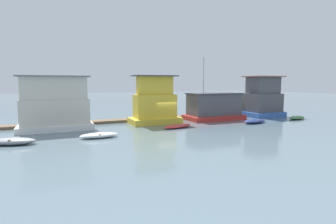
{
  "coord_description": "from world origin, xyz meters",
  "views": [
    {
      "loc": [
        -11.78,
        -27.84,
        4.67
      ],
      "look_at": [
        0.0,
        -1.0,
        1.4
      ],
      "focal_mm": 28.0,
      "sensor_mm": 36.0,
      "label": 1
    }
  ],
  "objects_px": {
    "houseboat_blue": "(263,98)",
    "dinghy_white": "(99,135)",
    "dinghy_green": "(297,118)",
    "dinghy_grey": "(13,141)",
    "houseboat_yellow": "(155,104)",
    "mooring_post_near_left": "(252,108)",
    "houseboat_red": "(214,107)",
    "mooring_post_centre": "(242,108)",
    "dinghy_navy": "(255,121)",
    "dinghy_red": "(177,126)",
    "houseboat_white": "(55,105)"
  },
  "relations": [
    {
      "from": "houseboat_yellow",
      "to": "mooring_post_near_left",
      "type": "relative_size",
      "value": 2.75
    },
    {
      "from": "mooring_post_near_left",
      "to": "houseboat_yellow",
      "type": "bearing_deg",
      "value": -173.82
    },
    {
      "from": "dinghy_grey",
      "to": "dinghy_red",
      "type": "bearing_deg",
      "value": 6.76
    },
    {
      "from": "dinghy_grey",
      "to": "dinghy_navy",
      "type": "height_order",
      "value": "dinghy_grey"
    },
    {
      "from": "dinghy_white",
      "to": "dinghy_green",
      "type": "xyz_separation_m",
      "value": [
        25.31,
        1.55,
        -0.03
      ]
    },
    {
      "from": "mooring_post_centre",
      "to": "mooring_post_near_left",
      "type": "distance_m",
      "value": 1.79
    },
    {
      "from": "dinghy_green",
      "to": "mooring_post_near_left",
      "type": "distance_m",
      "value": 6.25
    },
    {
      "from": "houseboat_red",
      "to": "dinghy_red",
      "type": "bearing_deg",
      "value": -151.09
    },
    {
      "from": "houseboat_blue",
      "to": "dinghy_white",
      "type": "relative_size",
      "value": 1.73
    },
    {
      "from": "mooring_post_centre",
      "to": "dinghy_navy",
      "type": "bearing_deg",
      "value": -117.9
    },
    {
      "from": "dinghy_green",
      "to": "houseboat_blue",
      "type": "bearing_deg",
      "value": 114.22
    },
    {
      "from": "dinghy_white",
      "to": "mooring_post_centre",
      "type": "relative_size",
      "value": 1.5
    },
    {
      "from": "houseboat_blue",
      "to": "dinghy_red",
      "type": "relative_size",
      "value": 1.48
    },
    {
      "from": "dinghy_navy",
      "to": "dinghy_green",
      "type": "distance_m",
      "value": 7.4
    },
    {
      "from": "dinghy_grey",
      "to": "dinghy_green",
      "type": "xyz_separation_m",
      "value": [
        31.73,
        1.45,
        -0.07
      ]
    },
    {
      "from": "dinghy_grey",
      "to": "mooring_post_near_left",
      "type": "relative_size",
      "value": 1.76
    },
    {
      "from": "houseboat_white",
      "to": "mooring_post_centre",
      "type": "distance_m",
      "value": 24.58
    },
    {
      "from": "houseboat_red",
      "to": "dinghy_navy",
      "type": "bearing_deg",
      "value": -61.48
    },
    {
      "from": "dinghy_navy",
      "to": "dinghy_green",
      "type": "bearing_deg",
      "value": 3.54
    },
    {
      "from": "dinghy_grey",
      "to": "mooring_post_centre",
      "type": "relative_size",
      "value": 1.69
    },
    {
      "from": "houseboat_red",
      "to": "dinghy_navy",
      "type": "relative_size",
      "value": 2.25
    },
    {
      "from": "houseboat_yellow",
      "to": "houseboat_red",
      "type": "distance_m",
      "value": 8.19
    },
    {
      "from": "dinghy_white",
      "to": "houseboat_white",
      "type": "bearing_deg",
      "value": 119.45
    },
    {
      "from": "houseboat_white",
      "to": "dinghy_red",
      "type": "bearing_deg",
      "value": -18.98
    },
    {
      "from": "dinghy_navy",
      "to": "dinghy_green",
      "type": "relative_size",
      "value": 1.11
    },
    {
      "from": "houseboat_white",
      "to": "dinghy_white",
      "type": "distance_m",
      "value": 7.06
    },
    {
      "from": "houseboat_blue",
      "to": "dinghy_navy",
      "type": "bearing_deg",
      "value": -139.69
    },
    {
      "from": "houseboat_red",
      "to": "mooring_post_centre",
      "type": "distance_m",
      "value": 6.04
    },
    {
      "from": "mooring_post_near_left",
      "to": "houseboat_red",
      "type": "bearing_deg",
      "value": -168.62
    },
    {
      "from": "mooring_post_centre",
      "to": "mooring_post_near_left",
      "type": "height_order",
      "value": "mooring_post_centre"
    },
    {
      "from": "dinghy_navy",
      "to": "dinghy_green",
      "type": "xyz_separation_m",
      "value": [
        7.39,
        0.46,
        -0.05
      ]
    },
    {
      "from": "houseboat_white",
      "to": "mooring_post_centre",
      "type": "relative_size",
      "value": 3.24
    },
    {
      "from": "houseboat_yellow",
      "to": "dinghy_grey",
      "type": "xyz_separation_m",
      "value": [
        -13.64,
        -5.48,
        -1.98
      ]
    },
    {
      "from": "houseboat_blue",
      "to": "dinghy_green",
      "type": "distance_m",
      "value": 5.15
    },
    {
      "from": "dinghy_navy",
      "to": "mooring_post_centre",
      "type": "relative_size",
      "value": 1.6
    },
    {
      "from": "dinghy_grey",
      "to": "dinghy_navy",
      "type": "distance_m",
      "value": 24.37
    },
    {
      "from": "houseboat_red",
      "to": "dinghy_grey",
      "type": "bearing_deg",
      "value": -165.45
    },
    {
      "from": "houseboat_yellow",
      "to": "dinghy_white",
      "type": "relative_size",
      "value": 1.76
    },
    {
      "from": "dinghy_grey",
      "to": "mooring_post_near_left",
      "type": "bearing_deg",
      "value": 13.74
    },
    {
      "from": "dinghy_red",
      "to": "mooring_post_centre",
      "type": "height_order",
      "value": "mooring_post_centre"
    },
    {
      "from": "dinghy_navy",
      "to": "mooring_post_near_left",
      "type": "height_order",
      "value": "mooring_post_near_left"
    },
    {
      "from": "houseboat_white",
      "to": "mooring_post_near_left",
      "type": "xyz_separation_m",
      "value": [
        26.28,
        1.47,
        -1.45
      ]
    },
    {
      "from": "houseboat_white",
      "to": "dinghy_navy",
      "type": "distance_m",
      "value": 21.85
    },
    {
      "from": "houseboat_yellow",
      "to": "houseboat_blue",
      "type": "relative_size",
      "value": 1.02
    },
    {
      "from": "houseboat_red",
      "to": "houseboat_white",
      "type": "bearing_deg",
      "value": 179.8
    },
    {
      "from": "houseboat_blue",
      "to": "mooring_post_near_left",
      "type": "bearing_deg",
      "value": 105.48
    },
    {
      "from": "houseboat_red",
      "to": "houseboat_blue",
      "type": "height_order",
      "value": "houseboat_red"
    },
    {
      "from": "houseboat_red",
      "to": "mooring_post_near_left",
      "type": "distance_m",
      "value": 7.78
    },
    {
      "from": "houseboat_yellow",
      "to": "mooring_post_centre",
      "type": "bearing_deg",
      "value": 6.97
    },
    {
      "from": "houseboat_white",
      "to": "dinghy_green",
      "type": "height_order",
      "value": "houseboat_white"
    }
  ]
}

